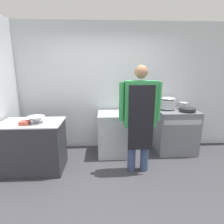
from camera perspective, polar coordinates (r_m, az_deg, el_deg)
ground_plane at (r=2.79m, az=-0.32°, el=-25.41°), size 14.00×14.00×0.00m
wall_back at (r=3.85m, az=-1.48°, el=7.83°), size 8.00×0.05×2.70m
prep_counter at (r=3.41m, az=-24.16°, el=-10.15°), size 1.05×0.65×0.89m
stove at (r=4.00m, az=20.02°, el=-5.91°), size 0.81×0.60×0.94m
fridge_unit at (r=3.70m, az=0.91°, el=-6.94°), size 0.69×0.67×0.89m
person_cook at (r=2.91m, az=9.05°, el=-0.43°), size 0.69×0.24×1.83m
mixing_bowl at (r=3.15m, az=-23.54°, el=-2.30°), size 0.29×0.29×0.11m
plastic_tub at (r=3.14m, az=-26.63°, el=-3.21°), size 0.14×0.14×0.06m
stock_pot at (r=3.87m, az=17.68°, el=2.88°), size 0.32×0.32×0.25m
saute_pan at (r=3.84m, az=23.47°, el=0.79°), size 0.31×0.31×0.05m
sauce_pot at (r=4.01m, az=22.24°, el=2.09°), size 0.19×0.19×0.14m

